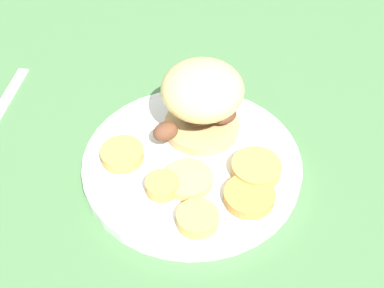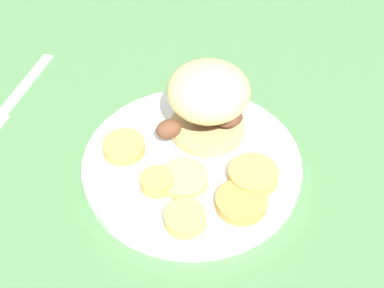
% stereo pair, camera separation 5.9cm
% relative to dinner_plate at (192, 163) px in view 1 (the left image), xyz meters
% --- Properties ---
extents(ground_plane, '(4.00, 4.00, 0.00)m').
position_rel_dinner_plate_xyz_m(ground_plane, '(0.00, 0.00, -0.01)').
color(ground_plane, '#4C7A47').
extents(dinner_plate, '(0.25, 0.25, 0.02)m').
position_rel_dinner_plate_xyz_m(dinner_plate, '(0.00, 0.00, 0.00)').
color(dinner_plate, white).
rests_on(dinner_plate, ground_plane).
extents(sandwich, '(0.12, 0.10, 0.09)m').
position_rel_dinner_plate_xyz_m(sandwich, '(0.05, 0.02, 0.06)').
color(sandwich, tan).
rests_on(sandwich, dinner_plate).
extents(potato_round_0, '(0.04, 0.04, 0.01)m').
position_rel_dinner_plate_xyz_m(potato_round_0, '(-0.07, -0.06, 0.01)').
color(potato_round_0, tan).
rests_on(potato_round_0, dinner_plate).
extents(potato_round_1, '(0.04, 0.04, 0.01)m').
position_rel_dinner_plate_xyz_m(potato_round_1, '(-0.06, 0.00, 0.01)').
color(potato_round_1, tan).
rests_on(potato_round_1, dinner_plate).
extents(potato_round_2, '(0.05, 0.05, 0.01)m').
position_rel_dinner_plate_xyz_m(potato_round_2, '(-0.03, -0.02, 0.01)').
color(potato_round_2, '#DBB766').
rests_on(potato_round_2, dinner_plate).
extents(potato_round_3, '(0.06, 0.06, 0.02)m').
position_rel_dinner_plate_xyz_m(potato_round_3, '(0.02, -0.07, 0.01)').
color(potato_round_3, tan).
rests_on(potato_round_3, dinner_plate).
extents(potato_round_4, '(0.05, 0.05, 0.01)m').
position_rel_dinner_plate_xyz_m(potato_round_4, '(-0.05, 0.07, 0.01)').
color(potato_round_4, tan).
rests_on(potato_round_4, dinner_plate).
extents(potato_round_5, '(0.06, 0.06, 0.01)m').
position_rel_dinner_plate_xyz_m(potato_round_5, '(-0.01, -0.08, 0.01)').
color(potato_round_5, '#BC8942').
rests_on(potato_round_5, dinner_plate).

